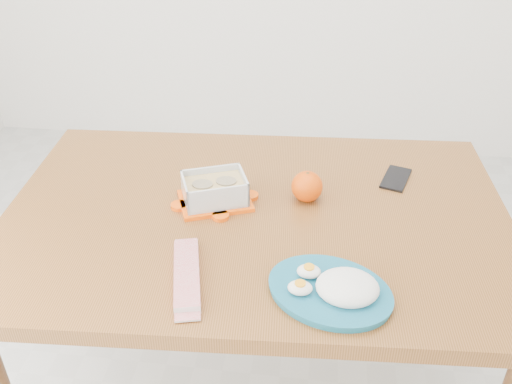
# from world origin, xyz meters

# --- Properties ---
(dining_table) EXTENTS (1.29, 0.91, 0.75)m
(dining_table) POSITION_xyz_m (0.03, -0.02, 0.66)
(dining_table) COLOR brown
(dining_table) RESTS_ON ground
(food_container) EXTENTS (0.21, 0.19, 0.07)m
(food_container) POSITION_xyz_m (-0.07, 0.01, 0.79)
(food_container) COLOR #FF5607
(food_container) RESTS_ON dining_table
(orange_fruit) EXTENTS (0.08, 0.08, 0.08)m
(orange_fruit) POSITION_xyz_m (0.15, 0.05, 0.79)
(orange_fruit) COLOR #EE6104
(orange_fruit) RESTS_ON dining_table
(rice_plate) EXTENTS (0.33, 0.33, 0.07)m
(rice_plate) POSITION_xyz_m (0.23, -0.30, 0.77)
(rice_plate) COLOR #16617D
(rice_plate) RESTS_ON dining_table
(candy_bar) EXTENTS (0.10, 0.22, 0.02)m
(candy_bar) POSITION_xyz_m (-0.08, -0.28, 0.76)
(candy_bar) COLOR red
(candy_bar) RESTS_ON dining_table
(smartphone) EXTENTS (0.09, 0.14, 0.01)m
(smartphone) POSITION_xyz_m (0.39, 0.18, 0.75)
(smartphone) COLOR black
(smartphone) RESTS_ON dining_table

